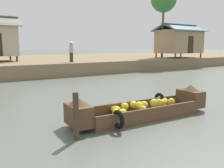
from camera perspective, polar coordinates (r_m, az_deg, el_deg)
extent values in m
plane|color=#596056|center=(11.01, -11.20, -3.02)|extent=(300.00, 300.00, 0.00)
cube|color=#7F6B4C|center=(26.82, -24.52, 4.41)|extent=(160.00, 20.00, 1.01)
cube|color=brown|center=(7.74, 7.16, -7.56)|extent=(3.87, 1.31, 0.12)
cube|color=brown|center=(8.08, 4.97, -5.17)|extent=(3.81, 0.28, 0.32)
cube|color=brown|center=(7.29, 9.66, -6.84)|extent=(3.81, 0.28, 0.32)
cube|color=brown|center=(9.09, 18.15, -3.20)|extent=(0.56, 0.97, 0.57)
cone|color=brown|center=(9.02, 18.27, -0.81)|extent=(0.59, 0.59, 0.20)
cube|color=brown|center=(6.61, -8.05, -7.35)|extent=(0.56, 0.97, 0.57)
cone|color=brown|center=(6.51, -8.12, -4.08)|extent=(0.59, 0.59, 0.20)
cube|color=brown|center=(7.23, 2.01, -6.72)|extent=(0.25, 1.01, 0.05)
torus|color=black|center=(8.94, 11.27, -3.73)|extent=(0.15, 0.53, 0.52)
torus|color=black|center=(6.47, 1.50, -8.46)|extent=(0.15, 0.53, 0.52)
ellipsoid|color=yellow|center=(7.34, 7.41, -6.03)|extent=(0.21, 0.31, 0.24)
ellipsoid|color=yellow|center=(7.66, 3.07, -5.32)|extent=(0.35, 0.35, 0.23)
ellipsoid|color=gold|center=(7.96, 10.40, -4.55)|extent=(0.35, 0.28, 0.21)
ellipsoid|color=yellow|center=(7.73, 7.67, -4.88)|extent=(0.30, 0.32, 0.22)
ellipsoid|color=yellow|center=(7.00, 0.94, -6.81)|extent=(0.30, 0.31, 0.25)
ellipsoid|color=yellow|center=(8.00, 11.01, -4.46)|extent=(0.36, 0.31, 0.28)
ellipsoid|color=gold|center=(8.16, 12.03, -4.48)|extent=(0.33, 0.26, 0.25)
ellipsoid|color=yellow|center=(6.95, 2.48, -6.97)|extent=(0.34, 0.24, 0.26)
ellipsoid|color=yellow|center=(7.86, 5.14, -4.93)|extent=(0.32, 0.31, 0.24)
ellipsoid|color=yellow|center=(7.44, 0.93, -6.06)|extent=(0.38, 0.39, 0.21)
ellipsoid|color=yellow|center=(8.39, 11.75, -4.37)|extent=(0.31, 0.34, 0.20)
ellipsoid|color=yellow|center=(7.59, 6.46, -5.03)|extent=(0.29, 0.27, 0.23)
ellipsoid|color=yellow|center=(7.93, 9.94, -4.49)|extent=(0.26, 0.26, 0.27)
ellipsoid|color=yellow|center=(8.47, 13.95, -4.11)|extent=(0.33, 0.31, 0.24)
ellipsoid|color=gold|center=(8.56, 12.49, -4.13)|extent=(0.29, 0.37, 0.27)
cylinder|color=#4C3826|center=(21.25, -21.74, 5.60)|extent=(0.16, 0.16, 0.47)
cylinder|color=#4C3826|center=(23.96, -23.07, 5.83)|extent=(0.16, 0.16, 0.47)
cylinder|color=#4C3826|center=(25.49, 14.87, 6.45)|extent=(0.16, 0.16, 0.52)
cylinder|color=#4C3826|center=(28.64, 20.40, 6.43)|extent=(0.16, 0.16, 0.52)
cylinder|color=#4C3826|center=(27.47, 10.47, 6.75)|extent=(0.16, 0.16, 0.52)
cylinder|color=#4C3826|center=(30.42, 16.11, 6.75)|extent=(0.16, 0.16, 0.52)
cube|color=#9E8460|center=(27.94, 15.68, 9.71)|extent=(4.49, 3.23, 2.50)
cube|color=#2D2319|center=(26.88, 18.28, 8.89)|extent=(0.80, 0.04, 1.80)
cube|color=slate|center=(27.48, 17.10, 12.78)|extent=(5.19, 2.11, 0.81)
cube|color=slate|center=(28.55, 14.56, 12.73)|extent=(5.19, 2.11, 0.81)
cylinder|color=brown|center=(27.07, 12.00, 12.28)|extent=(0.24, 0.24, 5.81)
cylinder|color=#332D28|center=(19.56, -9.66, 6.29)|extent=(0.28, 0.28, 0.75)
cylinder|color=#B7AD99|center=(19.54, -9.72, 8.27)|extent=(0.34, 0.34, 0.60)
sphere|color=#9E7556|center=(19.54, -9.75, 9.50)|extent=(0.22, 0.22, 0.22)
cone|color=tan|center=(19.54, -9.76, 9.85)|extent=(0.44, 0.44, 0.14)
cylinder|color=#423323|center=(5.85, -8.59, -7.66)|extent=(0.14, 0.14, 1.17)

